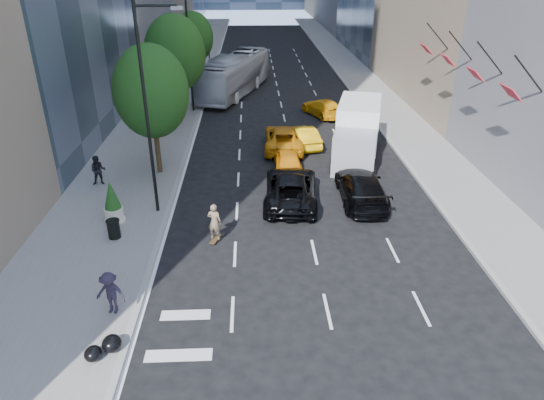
{
  "coord_description": "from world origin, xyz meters",
  "views": [
    {
      "loc": [
        -1.66,
        -18.0,
        11.66
      ],
      "look_at": [
        -0.78,
        2.02,
        1.6
      ],
      "focal_mm": 32.0,
      "sensor_mm": 36.0,
      "label": 1
    }
  ],
  "objects_px": {
    "skateboarder": "(215,224)",
    "box_truck": "(357,131)",
    "planter_shrub": "(112,202)",
    "city_bus": "(234,74)",
    "black_sedan_mercedes": "(361,187)",
    "trash_can": "(114,229)",
    "black_sedan_lincoln": "(291,188)"
  },
  "relations": [
    {
      "from": "skateboarder",
      "to": "box_truck",
      "type": "bearing_deg",
      "value": -111.36
    },
    {
      "from": "trash_can",
      "to": "planter_shrub",
      "type": "height_order",
      "value": "planter_shrub"
    },
    {
      "from": "skateboarder",
      "to": "box_truck",
      "type": "distance_m",
      "value": 13.3
    },
    {
      "from": "black_sedan_mercedes",
      "to": "trash_can",
      "type": "height_order",
      "value": "black_sedan_mercedes"
    },
    {
      "from": "black_sedan_mercedes",
      "to": "planter_shrub",
      "type": "xyz_separation_m",
      "value": [
        -12.47,
        -1.89,
        0.36
      ]
    },
    {
      "from": "black_sedan_lincoln",
      "to": "planter_shrub",
      "type": "bearing_deg",
      "value": 17.88
    },
    {
      "from": "city_bus",
      "to": "trash_can",
      "type": "height_order",
      "value": "city_bus"
    },
    {
      "from": "black_sedan_lincoln",
      "to": "city_bus",
      "type": "distance_m",
      "value": 23.34
    },
    {
      "from": "skateboarder",
      "to": "planter_shrub",
      "type": "relative_size",
      "value": 0.83
    },
    {
      "from": "black_sedan_lincoln",
      "to": "black_sedan_mercedes",
      "type": "bearing_deg",
      "value": -176.66
    },
    {
      "from": "skateboarder",
      "to": "box_truck",
      "type": "xyz_separation_m",
      "value": [
        8.51,
        10.19,
        0.86
      ]
    },
    {
      "from": "black_sedan_lincoln",
      "to": "box_truck",
      "type": "height_order",
      "value": "box_truck"
    },
    {
      "from": "black_sedan_mercedes",
      "to": "city_bus",
      "type": "relative_size",
      "value": 0.42
    },
    {
      "from": "black_sedan_lincoln",
      "to": "box_truck",
      "type": "bearing_deg",
      "value": -122.03
    },
    {
      "from": "black_sedan_lincoln",
      "to": "trash_can",
      "type": "distance_m",
      "value": 9.1
    },
    {
      "from": "skateboarder",
      "to": "trash_can",
      "type": "height_order",
      "value": "skateboarder"
    },
    {
      "from": "trash_can",
      "to": "planter_shrub",
      "type": "distance_m",
      "value": 1.74
    },
    {
      "from": "box_truck",
      "to": "skateboarder",
      "type": "bearing_deg",
      "value": -114.76
    },
    {
      "from": "black_sedan_lincoln",
      "to": "box_truck",
      "type": "xyz_separation_m",
      "value": [
        4.76,
        6.31,
        0.94
      ]
    },
    {
      "from": "black_sedan_lincoln",
      "to": "city_bus",
      "type": "relative_size",
      "value": 0.44
    },
    {
      "from": "trash_can",
      "to": "city_bus",
      "type": "bearing_deg",
      "value": 79.72
    },
    {
      "from": "skateboarder",
      "to": "planter_shrub",
      "type": "distance_m",
      "value": 5.34
    },
    {
      "from": "skateboarder",
      "to": "city_bus",
      "type": "bearing_deg",
      "value": -71.98
    },
    {
      "from": "black_sedan_mercedes",
      "to": "planter_shrub",
      "type": "bearing_deg",
      "value": 10.04
    },
    {
      "from": "planter_shrub",
      "to": "black_sedan_mercedes",
      "type": "bearing_deg",
      "value": 8.63
    },
    {
      "from": "city_bus",
      "to": "trash_can",
      "type": "relative_size",
      "value": 15.44
    },
    {
      "from": "skateboarder",
      "to": "trash_can",
      "type": "xyz_separation_m",
      "value": [
        -4.61,
        0.29,
        -0.31
      ]
    },
    {
      "from": "city_bus",
      "to": "black_sedan_lincoln",
      "type": "bearing_deg",
      "value": -62.92
    },
    {
      "from": "skateboarder",
      "to": "city_bus",
      "type": "relative_size",
      "value": 0.14
    },
    {
      "from": "skateboarder",
      "to": "trash_can",
      "type": "bearing_deg",
      "value": 14.88
    },
    {
      "from": "planter_shrub",
      "to": "skateboarder",
      "type": "bearing_deg",
      "value": -20.65
    },
    {
      "from": "black_sedan_lincoln",
      "to": "box_truck",
      "type": "distance_m",
      "value": 7.96
    }
  ]
}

